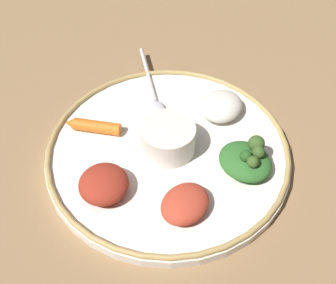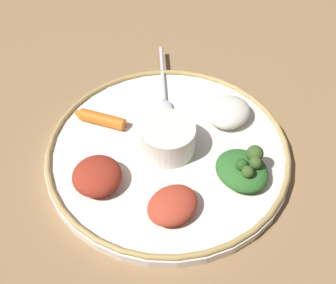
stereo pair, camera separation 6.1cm
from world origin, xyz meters
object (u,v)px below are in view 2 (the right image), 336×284
Objects in this scene: greens_pile at (243,169)px; carrot_near_spoon at (99,118)px; spoon at (164,89)px; center_bowl at (168,138)px.

greens_pile is 0.24m from carrot_near_spoon.
spoon is 0.13m from carrot_near_spoon.
carrot_near_spoon is at bearing 156.68° from spoon.
center_bowl is at bearing -146.77° from spoon.
greens_pile is (0.01, -0.12, -0.01)m from center_bowl.
center_bowl is 0.12m from carrot_near_spoon.
spoon is at bearing 33.23° from center_bowl.
center_bowl is at bearing 93.74° from greens_pile.
center_bowl is 0.81× the size of greens_pile.
carrot_near_spoon is at bearing 93.63° from center_bowl.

